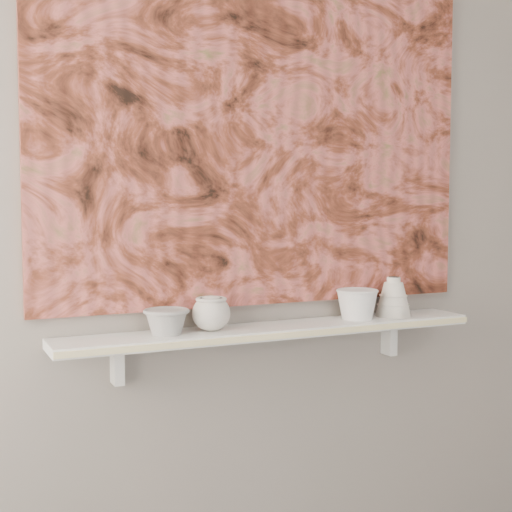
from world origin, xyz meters
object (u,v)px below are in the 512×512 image
painting (263,134)px  cup_cream (211,313)px  shelf (274,330)px  bowl_grey (166,321)px  bowl_white (357,304)px  bell_vessel (393,297)px

painting → cup_cream: painting is taller
shelf → bowl_grey: bearing=180.0°
shelf → painting: (0.00, 0.08, 0.62)m
bowl_white → cup_cream: bearing=180.0°
bell_vessel → bowl_white: bell_vessel is taller
shelf → bell_vessel: bearing=0.0°
shelf → cup_cream: (-0.21, 0.00, 0.07)m
shelf → bell_vessel: bell_vessel is taller
bell_vessel → painting: bearing=170.0°
bell_vessel → shelf: bearing=180.0°
shelf → cup_cream: 0.23m
painting → bowl_grey: painting is taller
shelf → bowl_white: bearing=0.0°
shelf → bowl_white: 0.32m
bowl_grey → bell_vessel: (0.82, 0.00, 0.03)m
shelf → bowl_white: (0.31, 0.00, 0.07)m
shelf → cup_cream: cup_cream is taller
bowl_grey → shelf: bearing=0.0°
bowl_grey → bowl_white: bowl_white is taller
shelf → bowl_grey: size_ratio=10.22×
bowl_grey → bowl_white: (0.67, 0.00, 0.01)m
bowl_grey → painting: bearing=12.7°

